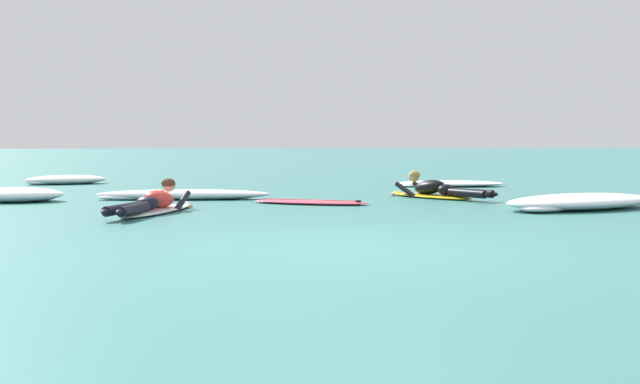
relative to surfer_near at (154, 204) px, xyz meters
The scene contains 9 objects.
ground_plane 6.40m from the surfer_near, 67.58° to the left, with size 120.00×120.00×0.00m, color #387A75.
surfer_near is the anchor object (origin of this frame).
surfer_far 5.45m from the surfer_near, 26.99° to the left, with size 1.66×2.26×0.53m.
drifting_surfboard 2.84m from the surfer_near, 29.79° to the left, with size 2.08×1.34×0.16m.
whitewater_front 8.47m from the surfer_near, 44.70° to the left, with size 2.55×1.22×0.13m.
whitewater_mid_left 3.59m from the surfer_near, 138.40° to the left, with size 1.82×1.04×0.25m.
whitewater_mid_right 2.66m from the surfer_near, 84.40° to the left, with size 3.17×0.83×0.18m.
whitewater_back 8.26m from the surfer_near, 110.12° to the left, with size 2.05×1.40×0.22m.
whitewater_far_band 6.59m from the surfer_near, ahead, with size 3.03×2.08×0.24m.
Camera 1 is at (-1.19, -8.19, 1.13)m, focal length 46.12 mm.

